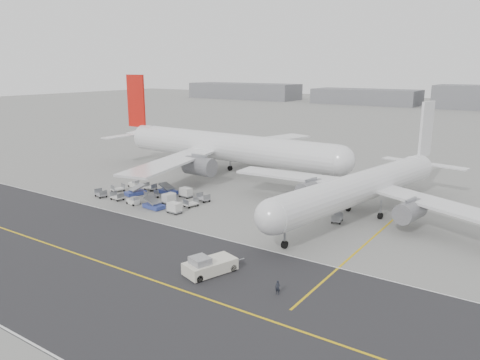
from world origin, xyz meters
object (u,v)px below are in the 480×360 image
Objects in this scene: airliner_a at (222,146)px; pushback_tug at (209,266)px; airliner_b at (365,186)px; ground_crew_a at (278,287)px.

airliner_a reaches higher than pushback_tug.
airliner_a is 55.60m from pushback_tug.
airliner_b is (39.13, -12.30, -1.31)m from airliner_a.
airliner_b is at bearing 95.22° from pushback_tug.
airliner_b is 6.08× the size of pushback_tug.
pushback_tug is (-7.59, -33.14, -4.26)m from airliner_b.
ground_crew_a is (9.74, -0.01, -0.18)m from pushback_tug.
airliner_a is 41.04m from airliner_b.
ground_crew_a is (41.28, -45.46, -5.74)m from airliner_a.
airliner_b is 33.52m from ground_crew_a.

